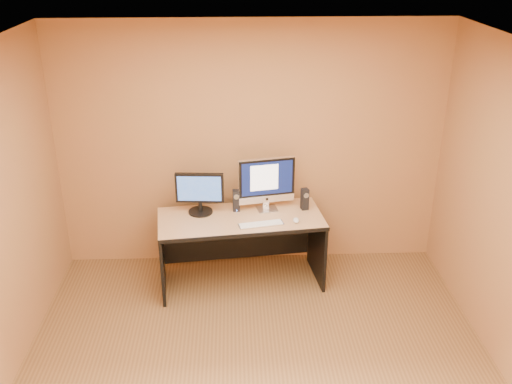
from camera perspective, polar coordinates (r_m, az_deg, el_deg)
floor at (r=4.86m, az=0.38°, el=-18.56°), size 4.00×4.00×0.00m
walls at (r=4.08m, az=0.43°, el=-5.07°), size 4.00×4.00×2.60m
ceiling at (r=3.63m, az=0.50°, el=13.13°), size 4.00×4.00×0.00m
desk at (r=5.83m, az=-1.51°, el=-5.86°), size 1.70×0.89×0.75m
imac at (r=5.69m, az=1.14°, el=0.75°), size 0.61×0.32×0.56m
second_monitor at (r=5.68m, az=-5.64°, el=-0.13°), size 0.50×0.28×0.43m
speaker_left at (r=5.74m, az=-1.99°, el=-0.84°), size 0.07×0.08×0.22m
speaker_right at (r=5.79m, az=4.89°, el=-0.70°), size 0.08×0.09×0.22m
keyboard at (r=5.50m, az=0.50°, el=-3.24°), size 0.45×0.20×0.02m
mouse at (r=5.57m, az=4.03°, el=-2.82°), size 0.06×0.10×0.04m
cable_a at (r=5.91m, az=0.84°, el=-1.22°), size 0.07×0.22×0.01m
cable_b at (r=5.94m, az=0.92°, el=-1.11°), size 0.09×0.17×0.01m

